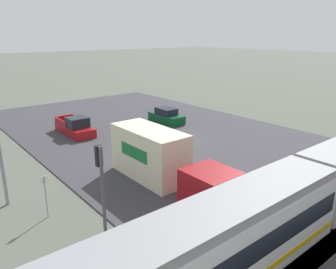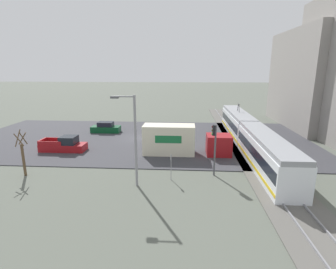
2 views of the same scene
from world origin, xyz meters
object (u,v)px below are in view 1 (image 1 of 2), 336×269
(box_truck, at_px, (162,161))
(light_rail_tram, at_px, (311,192))
(sedan_car_0, at_px, (166,116))
(traffic_light_pole, at_px, (101,181))
(no_parking_sign, at_px, (45,192))
(pickup_truck, at_px, (75,127))

(box_truck, bearing_deg, light_rail_tram, 110.57)
(light_rail_tram, xyz_separation_m, sedan_car_0, (-6.67, -19.91, -0.94))
(light_rail_tram, height_order, traffic_light_pole, traffic_light_pole)
(light_rail_tram, relative_size, no_parking_sign, 12.20)
(light_rail_tram, distance_m, pickup_truck, 22.24)
(light_rail_tram, distance_m, sedan_car_0, 21.02)
(sedan_car_0, bearing_deg, box_truck, -129.87)
(sedan_car_0, bearing_deg, light_rail_tram, -108.51)
(pickup_truck, bearing_deg, box_truck, 89.07)
(light_rail_tram, relative_size, pickup_truck, 5.44)
(pickup_truck, distance_m, traffic_light_pole, 18.10)
(light_rail_tram, xyz_separation_m, box_truck, (3.09, -8.23, -0.06))
(pickup_truck, relative_size, traffic_light_pole, 1.12)
(sedan_car_0, relative_size, traffic_light_pole, 0.92)
(sedan_car_0, bearing_deg, pickup_truck, 167.41)
(light_rail_tram, distance_m, traffic_light_pole, 10.42)
(no_parking_sign, bearing_deg, traffic_light_pole, 109.24)
(light_rail_tram, bearing_deg, sedan_car_0, -108.51)
(box_truck, bearing_deg, sedan_car_0, -129.87)
(sedan_car_0, distance_m, traffic_light_pole, 21.62)
(light_rail_tram, xyz_separation_m, pickup_truck, (2.87, -22.04, -0.93))
(box_truck, bearing_deg, no_parking_sign, -5.71)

